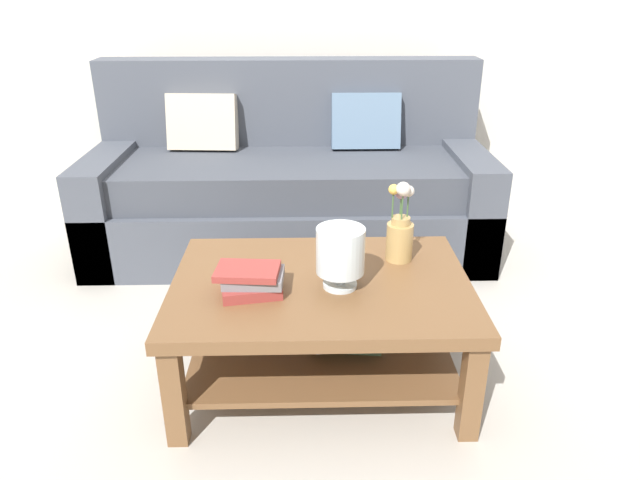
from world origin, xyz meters
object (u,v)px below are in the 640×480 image
(coffee_table, at_px, (323,309))
(glass_hurricane_vase, at_px, (340,252))
(book_stack_main, at_px, (251,280))
(couch, at_px, (290,187))
(flower_pitcher, at_px, (400,230))

(coffee_table, height_order, glass_hurricane_vase, glass_hurricane_vase)
(book_stack_main, bearing_deg, couch, 85.72)
(glass_hurricane_vase, relative_size, flower_pitcher, 0.69)
(couch, bearing_deg, flower_pitcher, -67.71)
(book_stack_main, height_order, glass_hurricane_vase, glass_hurricane_vase)
(book_stack_main, bearing_deg, glass_hurricane_vase, 6.23)
(flower_pitcher, bearing_deg, couch, 112.29)
(flower_pitcher, bearing_deg, book_stack_main, -155.55)
(couch, distance_m, coffee_table, 1.33)
(coffee_table, xyz_separation_m, book_stack_main, (-0.26, -0.08, 0.17))
(book_stack_main, height_order, flower_pitcher, flower_pitcher)
(glass_hurricane_vase, bearing_deg, book_stack_main, -173.77)
(couch, bearing_deg, glass_hurricane_vase, -80.95)
(couch, height_order, flower_pitcher, couch)
(book_stack_main, relative_size, flower_pitcher, 0.74)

